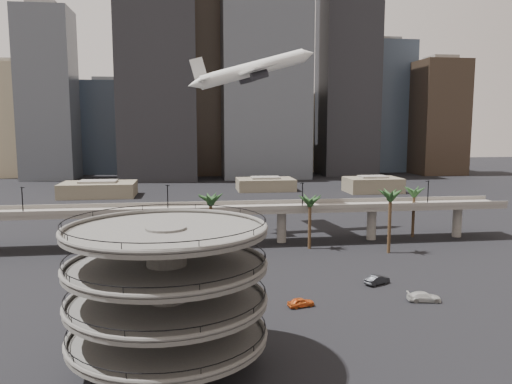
{
  "coord_description": "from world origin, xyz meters",
  "views": [
    {
      "loc": [
        -10.49,
        -57.86,
        27.12
      ],
      "look_at": [
        1.26,
        28.0,
        15.63
      ],
      "focal_mm": 35.0,
      "sensor_mm": 36.0,
      "label": 1
    }
  ],
  "objects": [
    {
      "name": "overpass",
      "position": [
        0.0,
        55.0,
        7.34
      ],
      "size": [
        130.0,
        9.3,
        14.7
      ],
      "color": "slate",
      "rests_on": "ground"
    },
    {
      "name": "low_buildings",
      "position": [
        6.89,
        142.3,
        2.86
      ],
      "size": [
        135.0,
        27.5,
        6.8
      ],
      "color": "#615947",
      "rests_on": "ground"
    },
    {
      "name": "parking_ramp",
      "position": [
        -13.0,
        -4.0,
        9.84
      ],
      "size": [
        22.2,
        22.2,
        17.35
      ],
      "color": "#4E4C49",
      "rests_on": "ground"
    },
    {
      "name": "ground",
      "position": [
        0.0,
        0.0,
        0.0
      ],
      "size": [
        700.0,
        700.0,
        0.0
      ],
      "primitive_type": "plane",
      "color": "black",
      "rests_on": "ground"
    },
    {
      "name": "car_a",
      "position": [
        6.05,
        12.97,
        0.7
      ],
      "size": [
        4.38,
        2.59,
        1.4
      ],
      "primitive_type": "imported",
      "rotation": [
        0.0,
        0.0,
        1.81
      ],
      "color": "#CC581D",
      "rests_on": "ground"
    },
    {
      "name": "palm_trees",
      "position": [
        21.48,
        47.47,
        11.3
      ],
      "size": [
        54.4,
        18.4,
        14.0
      ],
      "color": "#48311E",
      "rests_on": "ground"
    },
    {
      "name": "airborne_jet",
      "position": [
        5.99,
        69.33,
        41.18
      ],
      "size": [
        33.98,
        30.34,
        12.49
      ],
      "rotation": [
        0.0,
        -0.27,
        0.14
      ],
      "color": "silver",
      "rests_on": "ground"
    },
    {
      "name": "car_c",
      "position": [
        25.56,
        12.62,
        0.75
      ],
      "size": [
        5.44,
        2.96,
        1.5
      ],
      "primitive_type": "imported",
      "rotation": [
        0.0,
        0.0,
        1.4
      ],
      "color": "#BABAB5",
      "rests_on": "ground"
    },
    {
      "name": "car_b",
      "position": [
        21.52,
        21.77,
        0.8
      ],
      "size": [
        5.09,
        3.76,
        1.6
      ],
      "primitive_type": "imported",
      "rotation": [
        0.0,
        0.0,
        2.05
      ],
      "color": "black",
      "rests_on": "ground"
    },
    {
      "name": "skyline",
      "position": [
        15.12,
        217.08,
        48.77
      ],
      "size": [
        269.0,
        86.0,
        133.24
      ],
      "color": "gray",
      "rests_on": "ground"
    }
  ]
}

